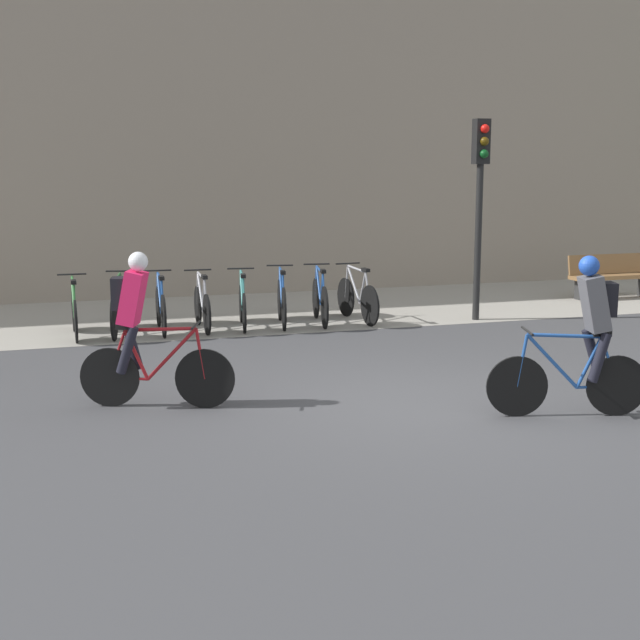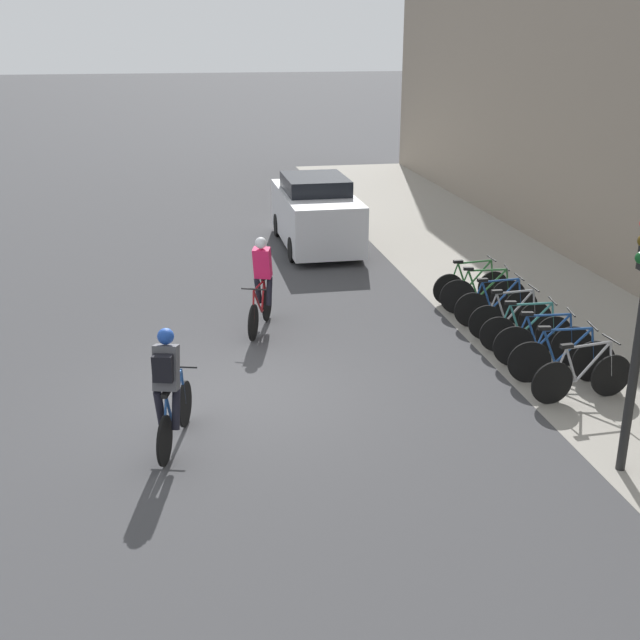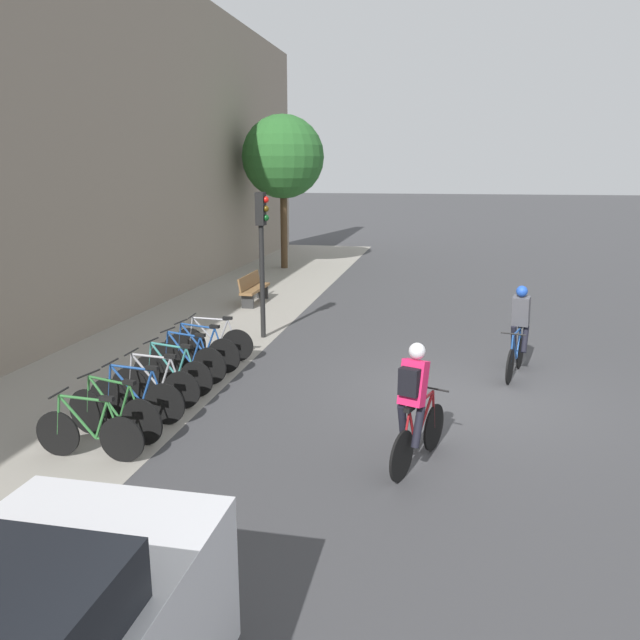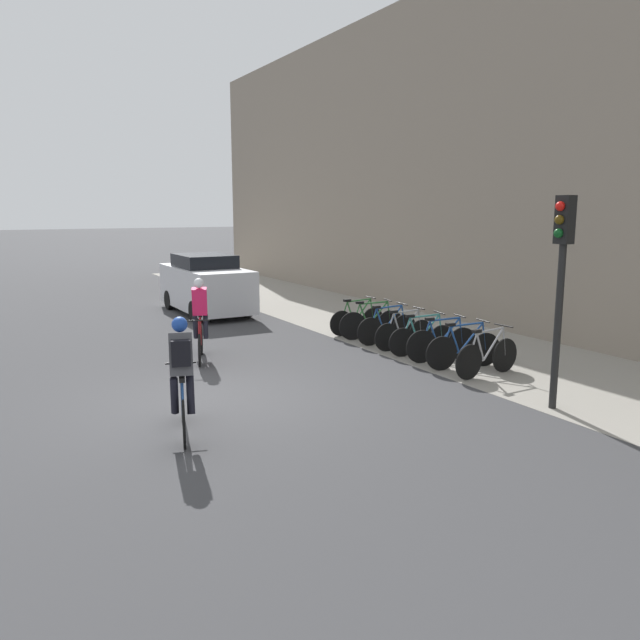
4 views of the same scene
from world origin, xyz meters
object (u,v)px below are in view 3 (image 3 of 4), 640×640
object	(u,v)px
parked_bike_4	(172,372)
traffic_light_pole	(262,238)
parked_bike_0	(89,432)
parked_bike_6	(201,350)
parked_bike_5	(188,360)
cyclist_grey	(519,327)
parked_bike_3	(156,384)
parked_bike_1	(114,413)
parked_bike_7	(213,342)
cyclist_pink	(415,404)
parked_bike_2	(136,398)
bench	(253,288)

from	to	relation	value
parked_bike_4	traffic_light_pole	distance (m)	4.59
parked_bike_0	parked_bike_6	size ratio (longest dim) A/B	0.95
parked_bike_0	parked_bike_5	distance (m)	3.41
parked_bike_0	cyclist_grey	bearing A→B (deg)	-50.24
parked_bike_4	parked_bike_0	bearing A→B (deg)	179.99
parked_bike_3	parked_bike_4	world-z (taller)	parked_bike_3
parked_bike_1	parked_bike_7	world-z (taller)	parked_bike_1
parked_bike_1	parked_bike_7	distance (m)	4.09
cyclist_grey	parked_bike_1	xyz separation A→B (m)	(-4.52, 6.25, -0.53)
cyclist_pink	cyclist_grey	world-z (taller)	cyclist_pink
cyclist_pink	parked_bike_2	world-z (taller)	cyclist_pink
parked_bike_5	parked_bike_7	size ratio (longest dim) A/B	0.98
cyclist_grey	parked_bike_6	distance (m)	6.37
parked_bike_2	parked_bike_4	size ratio (longest dim) A/B	1.02
parked_bike_0	parked_bike_5	size ratio (longest dim) A/B	0.98
cyclist_grey	bench	bearing A→B (deg)	53.13
parked_bike_4	parked_bike_1	bearing A→B (deg)	179.98
parked_bike_0	parked_bike_2	size ratio (longest dim) A/B	0.98
parked_bike_5	bench	distance (m)	7.25
parked_bike_5	parked_bike_7	xyz separation A→B (m)	(1.37, -0.00, -0.01)
cyclist_grey	parked_bike_2	bearing A→B (deg)	121.54
cyclist_grey	parked_bike_2	world-z (taller)	cyclist_grey
bench	parked_bike_1	bearing A→B (deg)	-174.54
parked_bike_1	parked_bike_2	size ratio (longest dim) A/B	1.02
parked_bike_4	parked_bike_7	xyz separation A→B (m)	(2.05, 0.00, 0.01)
parked_bike_6	cyclist_pink	bearing A→B (deg)	-128.12
parked_bike_3	parked_bike_4	xyz separation A→B (m)	(0.68, -0.00, -0.00)
parked_bike_0	parked_bike_6	xyz separation A→B (m)	(4.09, -0.00, 0.02)
parked_bike_4	cyclist_pink	bearing A→B (deg)	-115.58
cyclist_grey	parked_bike_7	world-z (taller)	cyclist_grey
cyclist_pink	bench	bearing A→B (deg)	28.38
cyclist_grey	traffic_light_pole	distance (m)	6.15
cyclist_pink	cyclist_grey	bearing A→B (deg)	-21.27
parked_bike_7	parked_bike_0	bearing A→B (deg)	180.00
parked_bike_5	cyclist_pink	bearing A→B (deg)	-122.27
parked_bike_7	bench	world-z (taller)	parked_bike_7
parked_bike_2	parked_bike_0	bearing A→B (deg)	-179.99
parked_bike_2	traffic_light_pole	xyz separation A→B (m)	(5.45, -0.50, 2.00)
parked_bike_6	traffic_light_pole	world-z (taller)	traffic_light_pole
parked_bike_6	bench	world-z (taller)	parked_bike_6
parked_bike_1	parked_bike_3	bearing A→B (deg)	-0.01
parked_bike_4	traffic_light_pole	world-z (taller)	traffic_light_pole
parked_bike_2	parked_bike_6	size ratio (longest dim) A/B	0.97
cyclist_pink	cyclist_grey	size ratio (longest dim) A/B	1.00
parked_bike_1	parked_bike_7	bearing A→B (deg)	-0.01
parked_bike_7	parked_bike_3	bearing A→B (deg)	179.99
cyclist_grey	parked_bike_1	size ratio (longest dim) A/B	1.04
parked_bike_1	traffic_light_pole	size ratio (longest dim) A/B	0.49
parked_bike_0	parked_bike_3	world-z (taller)	parked_bike_0
parked_bike_2	parked_bike_7	distance (m)	3.41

